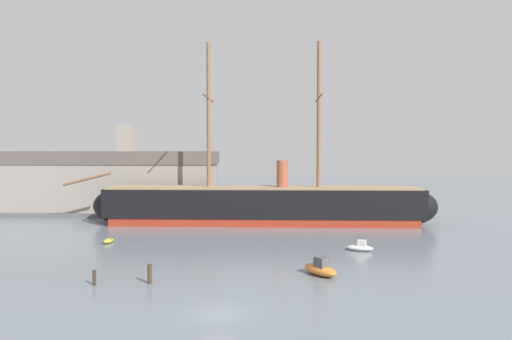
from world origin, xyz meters
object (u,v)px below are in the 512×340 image
object	(u,v)px
dinghy_distant_centre	(266,211)
dockside_warehouse_left	(112,182)
tall_ship	(263,205)
dinghy_mid_left	(109,241)
motorboat_mid_right	(360,247)
motorboat_far_left	(122,212)
motorboat_foreground_right	(320,269)
mooring_piling_left_pair	(94,278)
mooring_piling_nearest	(150,274)

from	to	relation	value
dinghy_distant_centre	dockside_warehouse_left	world-z (taller)	dockside_warehouse_left
tall_ship	dinghy_mid_left	world-z (taller)	tall_ship
motorboat_mid_right	motorboat_far_left	bearing A→B (deg)	142.11
dockside_warehouse_left	motorboat_foreground_right	bearing A→B (deg)	-51.34
motorboat_foreground_right	dinghy_mid_left	xyz separation A→B (m)	(-27.42, 15.79, -0.36)
motorboat_mid_right	mooring_piling_left_pair	distance (m)	32.13
tall_ship	motorboat_far_left	xyz separation A→B (m)	(-27.86, 10.07, -2.72)
motorboat_far_left	dinghy_distant_centre	bearing A→B (deg)	12.46
tall_ship	mooring_piling_nearest	world-z (taller)	tall_ship
motorboat_foreground_right	motorboat_far_left	world-z (taller)	motorboat_foreground_right
mooring_piling_nearest	tall_ship	bearing A→B (deg)	76.31
motorboat_mid_right	mooring_piling_nearest	distance (m)	27.51
dinghy_mid_left	mooring_piling_left_pair	distance (m)	21.55
dinghy_distant_centre	motorboat_mid_right	bearing A→B (deg)	-71.00
tall_ship	dinghy_mid_left	distance (m)	27.38
dinghy_distant_centre	mooring_piling_left_pair	bearing A→B (deg)	-104.43
motorboat_foreground_right	dinghy_distant_centre	bearing A→B (deg)	98.17
mooring_piling_left_pair	dockside_warehouse_left	size ratio (longest dim) A/B	0.03
dinghy_distant_centre	dockside_warehouse_left	size ratio (longest dim) A/B	0.05
motorboat_mid_right	motorboat_far_left	size ratio (longest dim) A/B	0.88
motorboat_far_left	mooring_piling_nearest	size ratio (longest dim) A/B	2.18
motorboat_foreground_right	motorboat_mid_right	world-z (taller)	motorboat_foreground_right
motorboat_far_left	dockside_warehouse_left	bearing A→B (deg)	130.67
motorboat_foreground_right	dockside_warehouse_left	xyz separation A→B (m)	(-38.07, 47.60, 5.49)
motorboat_foreground_right	mooring_piling_left_pair	xyz separation A→B (m)	(-21.35, -4.88, 0.05)
mooring_piling_left_pair	dinghy_mid_left	bearing A→B (deg)	106.36
motorboat_foreground_right	mooring_piling_nearest	bearing A→B (deg)	-166.11
mooring_piling_nearest	mooring_piling_left_pair	size ratio (longest dim) A/B	1.30
motorboat_foreground_right	mooring_piling_left_pair	bearing A→B (deg)	-167.13
mooring_piling_nearest	dinghy_mid_left	bearing A→B (deg)	119.19
mooring_piling_left_pair	mooring_piling_nearest	bearing A→B (deg)	9.51
tall_ship	dinghy_distant_centre	size ratio (longest dim) A/B	29.00
mooring_piling_left_pair	motorboat_far_left	bearing A→B (deg)	105.57
tall_ship	dockside_warehouse_left	bearing A→B (deg)	156.14
dinghy_mid_left	dinghy_distant_centre	bearing A→B (deg)	59.49
motorboat_mid_right	mooring_piling_nearest	world-z (taller)	mooring_piling_nearest
tall_ship	dinghy_mid_left	size ratio (longest dim) A/B	25.21
dinghy_distant_centre	mooring_piling_left_pair	world-z (taller)	mooring_piling_left_pair
dinghy_mid_left	tall_ship	bearing A→B (deg)	41.71
motorboat_foreground_right	dinghy_distant_centre	distance (m)	50.63
tall_ship	mooring_piling_left_pair	distance (m)	41.40
dinghy_distant_centre	dinghy_mid_left	bearing A→B (deg)	-120.51
motorboat_foreground_right	dinghy_distant_centre	world-z (taller)	motorboat_foreground_right
mooring_piling_left_pair	dockside_warehouse_left	xyz separation A→B (m)	(-16.73, 52.48, 5.44)
motorboat_far_left	tall_ship	bearing A→B (deg)	-19.88
mooring_piling_nearest	dockside_warehouse_left	xyz separation A→B (m)	(-21.74, 51.64, 5.23)
tall_ship	motorboat_mid_right	bearing A→B (deg)	-59.16
mooring_piling_left_pair	dockside_warehouse_left	bearing A→B (deg)	107.68
motorboat_foreground_right	dinghy_distant_centre	xyz separation A→B (m)	(-7.19, 50.11, -0.42)
motorboat_far_left	mooring_piling_nearest	bearing A→B (deg)	-68.80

